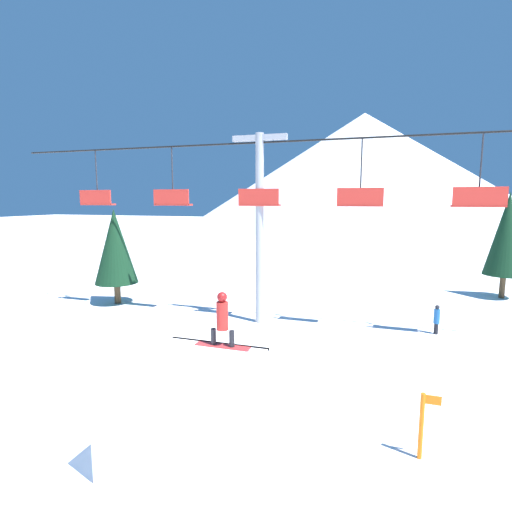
{
  "coord_description": "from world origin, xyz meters",
  "views": [
    {
      "loc": [
        5.06,
        -6.92,
        5.5
      ],
      "look_at": [
        1.18,
        5.02,
        3.71
      ],
      "focal_mm": 28.0,
      "sensor_mm": 36.0,
      "label": 1
    }
  ],
  "objects_px": {
    "trail_marker": "(422,424)",
    "distant_skier": "(437,318)",
    "snowboarder": "(222,319)",
    "pine_tree_near": "(115,247)",
    "snow_ramp": "(191,408)"
  },
  "relations": [
    {
      "from": "snowboarder",
      "to": "trail_marker",
      "type": "relative_size",
      "value": 0.94
    },
    {
      "from": "pine_tree_near",
      "to": "distant_skier",
      "type": "distance_m",
      "value": 15.78
    },
    {
      "from": "pine_tree_near",
      "to": "trail_marker",
      "type": "bearing_deg",
      "value": -31.81
    },
    {
      "from": "trail_marker",
      "to": "distant_skier",
      "type": "bearing_deg",
      "value": 81.96
    },
    {
      "from": "snow_ramp",
      "to": "pine_tree_near",
      "type": "xyz_separation_m",
      "value": [
        -9.55,
        10.11,
        2.09
      ]
    },
    {
      "from": "snow_ramp",
      "to": "snowboarder",
      "type": "bearing_deg",
      "value": 81.31
    },
    {
      "from": "snow_ramp",
      "to": "distant_skier",
      "type": "xyz_separation_m",
      "value": [
        6.04,
        9.99,
        -0.29
      ]
    },
    {
      "from": "snowboarder",
      "to": "trail_marker",
      "type": "distance_m",
      "value": 4.94
    },
    {
      "from": "pine_tree_near",
      "to": "snowboarder",
      "type": "bearing_deg",
      "value": -42.0
    },
    {
      "from": "trail_marker",
      "to": "distant_skier",
      "type": "relative_size",
      "value": 1.2
    },
    {
      "from": "snow_ramp",
      "to": "distant_skier",
      "type": "relative_size",
      "value": 2.61
    },
    {
      "from": "snowboarder",
      "to": "trail_marker",
      "type": "xyz_separation_m",
      "value": [
        4.6,
        -0.12,
        -1.81
      ]
    },
    {
      "from": "trail_marker",
      "to": "distant_skier",
      "type": "xyz_separation_m",
      "value": [
        1.24,
        8.79,
        -0.13
      ]
    },
    {
      "from": "pine_tree_near",
      "to": "trail_marker",
      "type": "distance_m",
      "value": 17.04
    },
    {
      "from": "pine_tree_near",
      "to": "trail_marker",
      "type": "xyz_separation_m",
      "value": [
        14.35,
        -8.9,
        -2.25
      ]
    }
  ]
}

